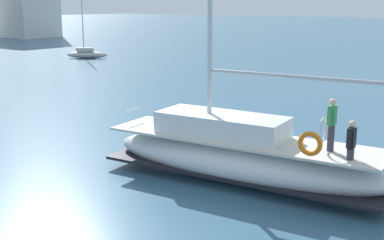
{
  "coord_description": "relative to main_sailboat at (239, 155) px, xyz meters",
  "views": [
    {
      "loc": [
        -15.55,
        -10.07,
        5.72
      ],
      "look_at": [
        -1.92,
        0.09,
        1.8
      ],
      "focal_mm": 47.35,
      "sensor_mm": 36.0,
      "label": 1
    }
  ],
  "objects": [
    {
      "name": "moored_ketch_distant",
      "position": [
        23.13,
        33.2,
        -0.38
      ],
      "size": [
        3.26,
        4.28,
        7.64
      ],
      "color": "#B7B2A8",
      "rests_on": "ground"
    },
    {
      "name": "ground_plane",
      "position": [
        1.93,
        1.83,
        -0.9
      ],
      "size": [
        400.0,
        400.0,
        0.0
      ],
      "primitive_type": "plane",
      "color": "#38607A"
    },
    {
      "name": "main_sailboat",
      "position": [
        0.0,
        0.0,
        0.0
      ],
      "size": [
        3.34,
        9.79,
        12.42
      ],
      "color": "silver",
      "rests_on": "ground"
    }
  ]
}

